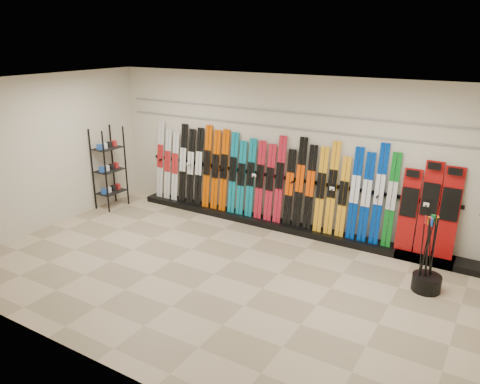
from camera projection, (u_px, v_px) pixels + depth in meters
The scene contains 12 objects.
floor at pixel (214, 274), 7.59m from camera, with size 8.00×8.00×0.00m, color gray.
back_wall at pixel (285, 153), 9.14m from camera, with size 8.00×8.00×0.00m, color beige.
left_wall at pixel (43, 154), 9.07m from camera, with size 5.00×5.00×0.00m, color beige.
ceiling at pixel (211, 86), 6.63m from camera, with size 8.00×8.00×0.00m, color silver.
ski_rack_base at pixel (288, 227), 9.31m from camera, with size 8.00×0.40×0.12m, color black.
skis at pixel (260, 178), 9.40m from camera, with size 5.38×0.25×1.81m.
snowboards at pixel (429, 211), 7.86m from camera, with size 0.95×0.25×1.60m.
accessory_rack at pixel (109, 168), 10.30m from camera, with size 0.40×0.60×1.80m, color black.
pole_bin at pixel (426, 283), 7.08m from camera, with size 0.43×0.43×0.25m, color black.
ski_poles at pixel (428, 253), 6.93m from camera, with size 0.21×0.26×1.18m.
slatwall_rail_0 at pixel (285, 128), 8.96m from camera, with size 7.60×0.02×0.03m, color gray.
slatwall_rail_1 at pixel (286, 112), 8.87m from camera, with size 7.60×0.02×0.03m, color gray.
Camera 1 is at (3.86, -5.58, 3.69)m, focal length 35.00 mm.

